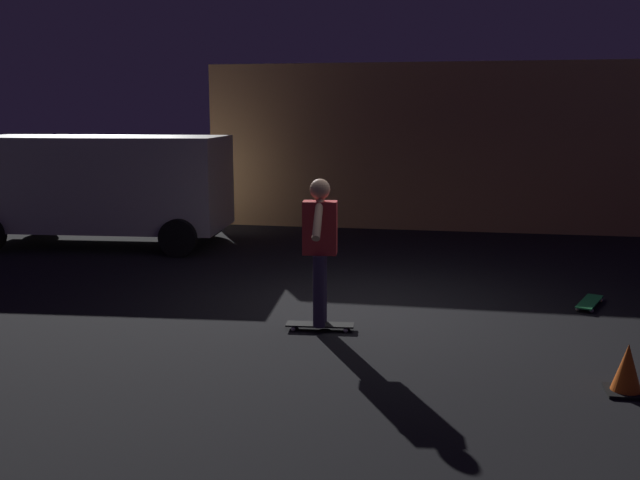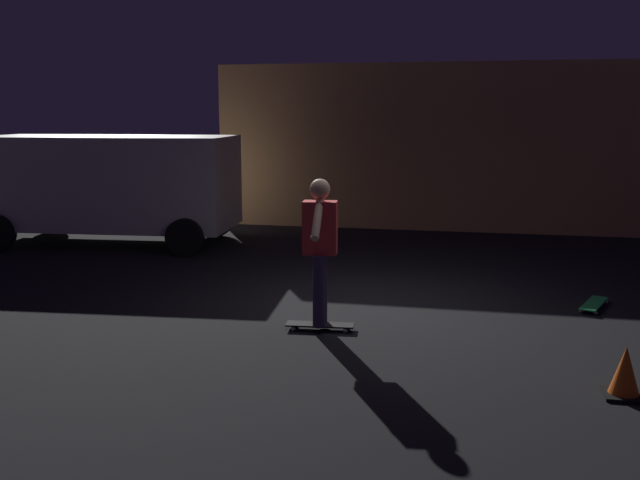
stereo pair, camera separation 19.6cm
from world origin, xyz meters
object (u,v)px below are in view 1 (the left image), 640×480
at_px(parked_van, 101,183).
at_px(traffic_cone, 627,371).
at_px(skater, 320,241).
at_px(skateboard_ridden, 320,325).
at_px(skateboard_spare, 590,302).

relative_size(parked_van, traffic_cone, 10.31).
xyz_separation_m(skater, traffic_cone, (3.02, -1.33, -0.83)).
bearing_deg(skater, skateboard_ridden, 0.00).
xyz_separation_m(parked_van, traffic_cone, (8.04, -5.83, -0.95)).
relative_size(parked_van, skateboard_ridden, 5.97).
height_order(skateboard_spare, traffic_cone, traffic_cone).
distance_m(skateboard_spare, traffic_cone, 2.97).
distance_m(parked_van, skateboard_ridden, 6.83).
bearing_deg(parked_van, traffic_cone, -35.97).
height_order(parked_van, skateboard_ridden, parked_van).
relative_size(parked_van, skater, 2.84).
bearing_deg(skateboard_spare, parked_van, 160.79).
height_order(parked_van, traffic_cone, parked_van).
distance_m(skater, traffic_cone, 3.41).
xyz_separation_m(skateboard_spare, skater, (-3.23, -1.63, 0.98)).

